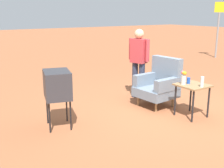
{
  "coord_description": "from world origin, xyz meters",
  "views": [
    {
      "loc": [
        4.17,
        -4.13,
        2.02
      ],
      "look_at": [
        -0.29,
        -1.19,
        0.65
      ],
      "focal_mm": 45.12,
      "sensor_mm": 36.0,
      "label": 1
    }
  ],
  "objects": [
    {
      "name": "side_table",
      "position": [
        0.62,
        0.1,
        0.55
      ],
      "size": [
        0.56,
        0.56,
        0.65
      ],
      "color": "black",
      "rests_on": "ground"
    },
    {
      "name": "soda_can_blue",
      "position": [
        0.52,
        0.08,
        0.71
      ],
      "size": [
        0.07,
        0.07,
        0.12
      ],
      "primitive_type": "cylinder",
      "color": "blue",
      "rests_on": "side_table"
    },
    {
      "name": "tv_on_stand",
      "position": [
        -0.34,
        -2.3,
        0.78
      ],
      "size": [
        0.7,
        0.59,
        1.03
      ],
      "color": "black",
      "rests_on": "ground"
    },
    {
      "name": "ground_plane",
      "position": [
        0.0,
        0.0,
        0.0
      ],
      "size": [
        60.0,
        60.0,
        0.0
      ],
      "primitive_type": "plane",
      "color": "#A05B38"
    },
    {
      "name": "flower_vase",
      "position": [
        0.51,
        -0.06,
        0.8
      ],
      "size": [
        0.15,
        0.1,
        0.27
      ],
      "color": "silver",
      "rests_on": "side_table"
    },
    {
      "name": "person_standing",
      "position": [
        -0.95,
        0.0,
        0.94
      ],
      "size": [
        0.55,
        0.31,
        1.64
      ],
      "color": "#2D3347",
      "rests_on": "ground"
    },
    {
      "name": "armchair",
      "position": [
        -0.25,
        0.03,
        0.5
      ],
      "size": [
        0.83,
        0.84,
        1.06
      ],
      "color": "#937047",
      "rests_on": "ground"
    },
    {
      "name": "bottle_short_clear",
      "position": [
        0.84,
        0.1,
        0.75
      ],
      "size": [
        0.06,
        0.06,
        0.2
      ],
      "primitive_type": "cylinder",
      "color": "silver",
      "rests_on": "side_table"
    },
    {
      "name": "road_sign",
      "position": [
        -3.85,
        6.82,
        1.38
      ],
      "size": [
        0.33,
        0.33,
        2.44
      ],
      "color": "gray",
      "rests_on": "ground"
    }
  ]
}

